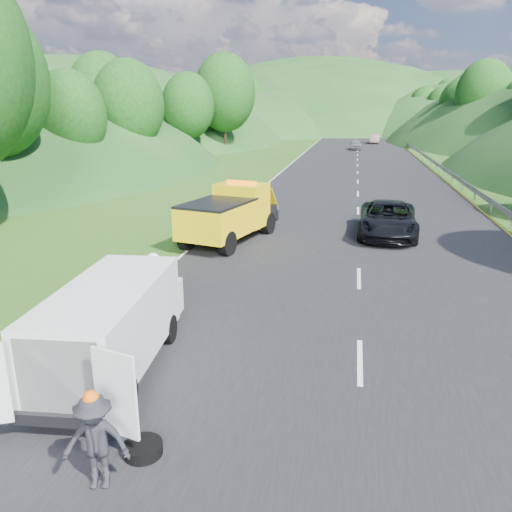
% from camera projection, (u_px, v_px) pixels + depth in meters
% --- Properties ---
extents(ground, '(320.00, 320.00, 0.00)m').
position_uv_depth(ground, '(250.00, 318.00, 13.92)').
color(ground, '#38661E').
rests_on(ground, ground).
extents(road_surface, '(14.00, 200.00, 0.02)m').
position_uv_depth(road_surface, '(358.00, 166.00, 51.02)').
color(road_surface, black).
rests_on(road_surface, ground).
extents(guardrail, '(0.06, 140.00, 1.52)m').
position_uv_depth(guardrail, '(418.00, 156.00, 61.45)').
color(guardrail, gray).
rests_on(guardrail, ground).
extents(tree_line_left, '(14.00, 140.00, 14.00)m').
position_uv_depth(tree_line_left, '(206.00, 148.00, 73.87)').
color(tree_line_left, '#245B1B').
rests_on(tree_line_left, ground).
extents(tree_line_right, '(14.00, 140.00, 14.00)m').
position_uv_depth(tree_line_right, '(511.00, 152.00, 66.18)').
color(tree_line_right, '#245B1B').
rests_on(tree_line_right, ground).
extents(hills_backdrop, '(201.00, 288.60, 44.00)m').
position_uv_depth(hills_backdrop, '(370.00, 129.00, 139.51)').
color(hills_backdrop, '#2D5B23').
rests_on(hills_backdrop, ground).
extents(tow_truck, '(3.50, 6.20, 2.52)m').
position_uv_depth(tow_truck, '(230.00, 214.00, 21.66)').
color(tow_truck, black).
rests_on(tow_truck, ground).
extents(white_van, '(3.11, 5.88, 2.02)m').
position_uv_depth(white_van, '(113.00, 322.00, 10.87)').
color(white_van, black).
rests_on(white_van, ground).
extents(woman, '(0.46, 0.62, 1.66)m').
position_uv_depth(woman, '(158.00, 308.00, 14.63)').
color(woman, white).
rests_on(woman, ground).
extents(child, '(0.57, 0.51, 0.97)m').
position_uv_depth(child, '(135.00, 325.00, 13.46)').
color(child, tan).
rests_on(child, ground).
extents(worker, '(1.12, 0.79, 1.57)m').
position_uv_depth(worker, '(100.00, 486.00, 7.72)').
color(worker, black).
rests_on(worker, ground).
extents(suitcase, '(0.41, 0.25, 0.65)m').
position_uv_depth(suitcase, '(124.00, 282.00, 15.87)').
color(suitcase, brown).
rests_on(suitcase, ground).
extents(spare_tire, '(0.66, 0.66, 0.20)m').
position_uv_depth(spare_tire, '(144.00, 455.00, 8.43)').
color(spare_tire, black).
rests_on(spare_tire, ground).
extents(passing_suv, '(2.80, 5.62, 1.53)m').
position_uv_depth(passing_suv, '(387.00, 236.00, 22.93)').
color(passing_suv, black).
rests_on(passing_suv, ground).
extents(dist_car_a, '(1.57, 3.90, 1.33)m').
position_uv_depth(dist_car_a, '(356.00, 150.00, 70.49)').
color(dist_car_a, '#535258').
rests_on(dist_car_a, ground).
extents(dist_car_b, '(1.56, 4.48, 1.48)m').
position_uv_depth(dist_car_b, '(374.00, 144.00, 82.97)').
color(dist_car_b, '#785051').
rests_on(dist_car_b, ground).
extents(dist_car_c, '(2.17, 5.35, 1.55)m').
position_uv_depth(dist_car_c, '(355.00, 136.00, 103.89)').
color(dist_car_c, '#965F4B').
rests_on(dist_car_c, ground).
extents(dist_car_d, '(1.57, 3.90, 1.33)m').
position_uv_depth(dist_car_d, '(364.00, 133.00, 119.06)').
color(dist_car_d, slate).
rests_on(dist_car_d, ground).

